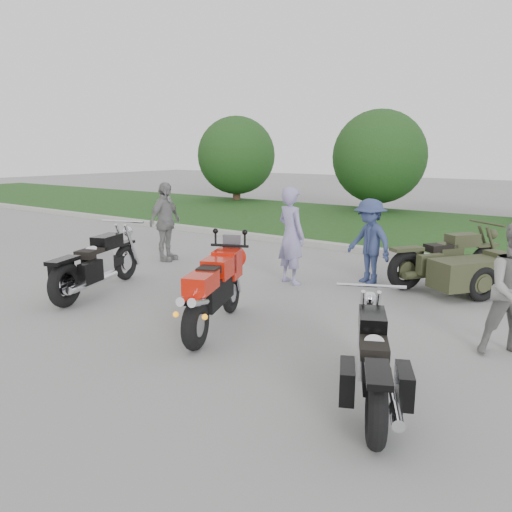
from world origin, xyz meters
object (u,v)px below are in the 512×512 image
Objects in this scene: cruiser_left at (95,266)px; cruiser_sidecar at (459,268)px; sportbike_red at (214,289)px; person_back at (165,222)px; person_stripe at (291,236)px; person_denim at (369,242)px; cruiser_right at (373,365)px.

cruiser_sidecar is at bearing 17.79° from cruiser_left.
person_back is at bearing 122.43° from sportbike_red.
sportbike_red is 4.56m from cruiser_sidecar.
cruiser_sidecar is 3.01m from person_stripe.
person_denim is at bearing -133.56° from cruiser_sidecar.
person_stripe reaches higher than person_back.
cruiser_sidecar is at bearing -136.83° from person_stripe.
sportbike_red is 0.90× the size of cruiser_sidecar.
person_back is (-6.08, -1.14, 0.44)m from cruiser_sidecar.
person_back is at bearing 91.19° from cruiser_left.
cruiser_left is 2.82m from person_back.
person_stripe is (-0.47, 2.78, 0.31)m from sportbike_red.
cruiser_left is 1.34× the size of person_stripe.
person_stripe reaches higher than cruiser_right.
person_denim is at bearing 88.16° from cruiser_right.
person_back is (-4.53, -0.83, 0.09)m from person_denim.
sportbike_red is 2.73m from cruiser_right.
cruiser_right is 7.35m from person_back.
cruiser_left reaches higher than cruiser_right.
sportbike_red is 1.17× the size of person_back.
person_back is (-0.94, 2.63, 0.39)m from cruiser_left.
person_stripe is 1.14× the size of person_denim.
person_stripe is at bearing -100.39° from person_back.
person_back reaches higher than person_denim.
person_stripe reaches higher than cruiser_sidecar.
cruiser_right is 4.69m from person_stripe.
cruiser_left is 1.53× the size of person_denim.
sportbike_red is at bearing 119.58° from person_stripe.
cruiser_sidecar is 1.62m from person_denim.
person_stripe is at bearing -121.91° from cruiser_sidecar.
cruiser_right is at bearing -27.71° from cruiser_left.
person_back reaches higher than cruiser_left.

